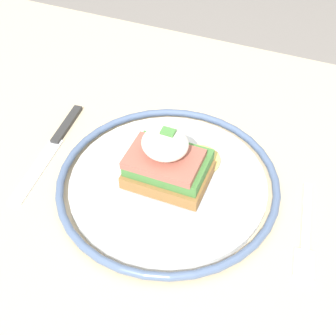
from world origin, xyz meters
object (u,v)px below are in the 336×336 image
at_px(fork, 305,233).
at_px(knife, 55,143).
at_px(plate, 168,183).
at_px(sandwich, 168,161).

bearing_deg(fork, knife, -3.76).
relative_size(plate, sandwich, 2.58).
distance_m(sandwich, knife, 0.18).
bearing_deg(sandwich, knife, -4.49).
distance_m(sandwich, fork, 0.18).
xyz_separation_m(sandwich, knife, (0.17, -0.01, -0.04)).
bearing_deg(sandwich, plate, 129.95).
bearing_deg(knife, sandwich, 175.51).
height_order(sandwich, knife, sandwich).
relative_size(sandwich, knife, 0.57).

